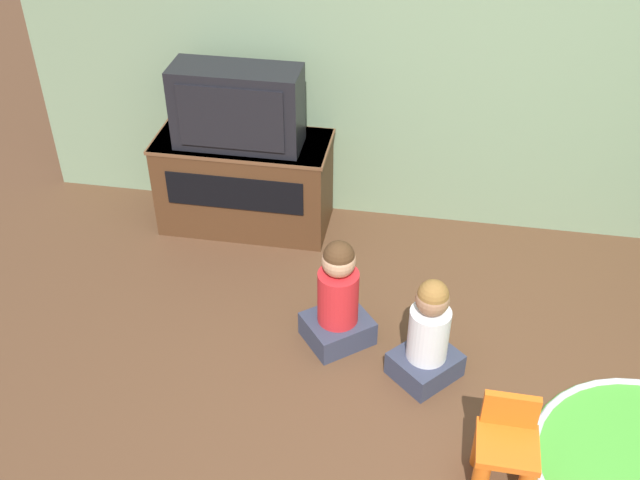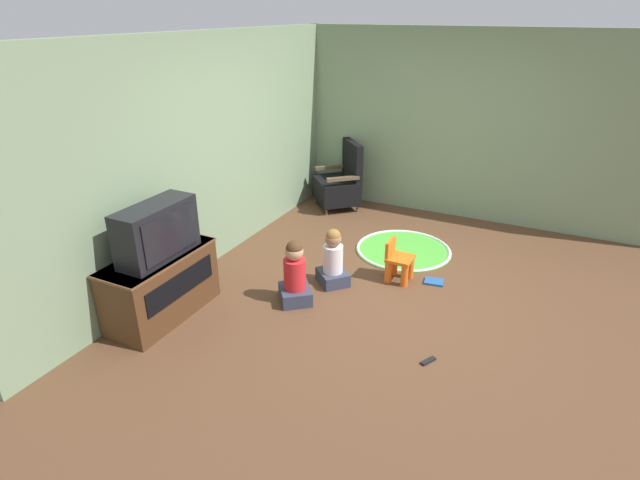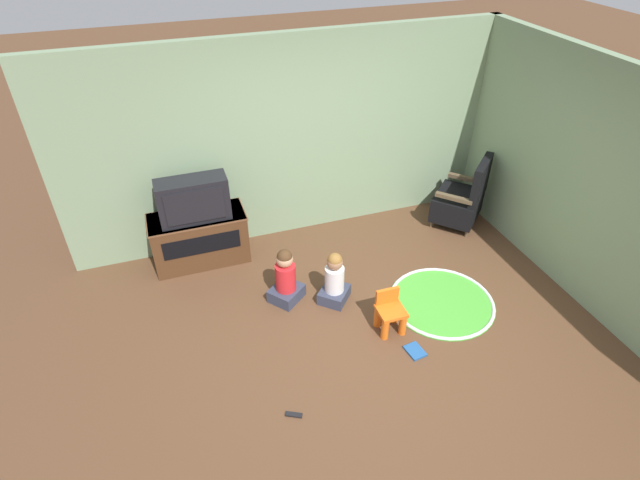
{
  "view_description": "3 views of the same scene",
  "coord_description": "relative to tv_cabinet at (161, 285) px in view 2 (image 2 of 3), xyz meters",
  "views": [
    {
      "loc": [
        -0.3,
        -2.28,
        2.99
      ],
      "look_at": [
        -0.82,
        0.7,
        0.74
      ],
      "focal_mm": 42.0,
      "sensor_mm": 36.0,
      "label": 1
    },
    {
      "loc": [
        -4.56,
        -1.4,
        2.73
      ],
      "look_at": [
        -0.66,
        0.52,
        0.71
      ],
      "focal_mm": 28.0,
      "sensor_mm": 36.0,
      "label": 2
    },
    {
      "loc": [
        -1.75,
        -3.31,
        3.86
      ],
      "look_at": [
        -0.4,
        0.57,
        0.88
      ],
      "focal_mm": 28.0,
      "sensor_mm": 36.0,
      "label": 3
    }
  ],
  "objects": [
    {
      "name": "tv_cabinet",
      "position": [
        0.0,
        0.0,
        0.0
      ],
      "size": [
        1.14,
        0.51,
        0.64
      ],
      "color": "#4C2D19",
      "rests_on": "ground_plane"
    },
    {
      "name": "yellow_kid_chair",
      "position": [
        1.68,
        -1.83,
        -0.13
      ],
      "size": [
        0.28,
        0.27,
        0.46
      ],
      "rotation": [
        0.0,
        0.0,
        -0.01
      ],
      "color": "orange",
      "rests_on": "ground_plane"
    },
    {
      "name": "ground_plane",
      "position": [
        1.52,
        -1.8,
        -0.33
      ],
      "size": [
        30.0,
        30.0,
        0.0
      ],
      "primitive_type": "plane",
      "color": "brown"
    },
    {
      "name": "wall_back",
      "position": [
        1.25,
        0.33,
        0.93
      ],
      "size": [
        5.47,
        0.12,
        2.54
      ],
      "color": "gray",
      "rests_on": "ground_plane"
    },
    {
      "name": "black_armchair",
      "position": [
        3.45,
        -0.32,
        0.03
      ],
      "size": [
        0.87,
        0.86,
        0.98
      ],
      "rotation": [
        0.0,
        0.0,
        3.89
      ],
      "color": "brown",
      "rests_on": "ground_plane"
    },
    {
      "name": "child_watching_left",
      "position": [
        1.29,
        -1.22,
        -0.06
      ],
      "size": [
        0.43,
        0.43,
        0.64
      ],
      "rotation": [
        0.0,
        0.0,
        0.83
      ],
      "color": "#33384C",
      "rests_on": "ground_plane"
    },
    {
      "name": "wall_right",
      "position": [
        3.92,
        -2.2,
        0.93
      ],
      "size": [
        0.12,
        5.19,
        2.54
      ],
      "color": "gray",
      "rests_on": "ground_plane"
    },
    {
      "name": "remote_control",
      "position": [
        0.42,
        -2.52,
        -0.32
      ],
      "size": [
        0.15,
        0.11,
        0.02
      ],
      "rotation": [
        0.0,
        0.0,
        2.66
      ],
      "color": "black",
      "rests_on": "ground_plane"
    },
    {
      "name": "television",
      "position": [
        0.0,
        -0.05,
        0.57
      ],
      "size": [
        0.8,
        0.32,
        0.51
      ],
      "color": "black",
      "rests_on": "tv_cabinet"
    },
    {
      "name": "book",
      "position": [
        1.79,
        -2.21,
        -0.32
      ],
      "size": [
        0.19,
        0.22,
        0.02
      ],
      "rotation": [
        0.0,
        0.0,
        1.71
      ],
      "color": "#235699",
      "rests_on": "ground_plane"
    },
    {
      "name": "child_watching_center",
      "position": [
        0.79,
        -1.03,
        -0.04
      ],
      "size": [
        0.46,
        0.45,
        0.68
      ],
      "rotation": [
        0.0,
        0.0,
        0.68
      ],
      "color": "#33384C",
      "rests_on": "ground_plane"
    },
    {
      "name": "play_mat",
      "position": [
        2.41,
        -1.66,
        -0.32
      ],
      "size": [
        1.18,
        1.18,
        0.04
      ],
      "color": "green",
      "rests_on": "ground_plane"
    }
  ]
}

